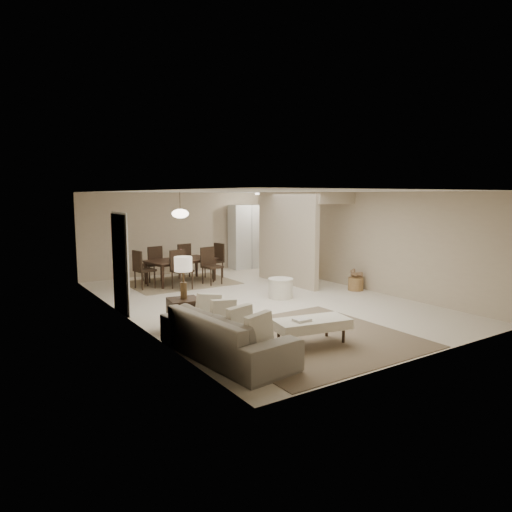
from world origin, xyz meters
TOP-DOWN VIEW (x-y plane):
  - floor at (0.00, 0.00)m, footprint 9.00×9.00m
  - ceiling at (0.00, 0.00)m, footprint 9.00×9.00m
  - back_wall at (0.00, 4.50)m, footprint 6.00×0.00m
  - left_wall at (-3.00, 0.00)m, footprint 0.00×9.00m
  - right_wall at (3.00, 0.00)m, footprint 0.00×9.00m
  - partition at (1.80, 1.25)m, footprint 0.15×2.50m
  - doorway at (-2.97, 0.60)m, footprint 0.04×0.90m
  - pantry_cabinet at (2.35, 4.15)m, footprint 1.20×0.55m
  - flush_light at (2.30, 3.20)m, footprint 0.44×0.44m
  - living_rug at (-0.83, -2.86)m, footprint 3.20×3.20m
  - sofa at (-2.45, -2.86)m, footprint 2.48×1.18m
  - ottoman_bench at (-1.03, -3.16)m, footprint 1.31×0.78m
  - side_table at (-2.40, -1.26)m, footprint 0.60×0.60m
  - table_lamp at (-2.40, -1.26)m, footprint 0.32×0.32m
  - round_pouf at (0.60, -0.10)m, footprint 0.60×0.60m
  - wicker_basket at (2.73, -0.45)m, footprint 0.51×0.51m
  - dining_rug at (-0.59, 2.91)m, footprint 2.80×2.10m
  - dining_table at (-0.59, 2.91)m, footprint 2.03×1.36m
  - dining_chairs at (-0.59, 2.91)m, footprint 2.76×2.18m
  - vase at (-0.59, 2.91)m, footprint 0.14×0.14m
  - yellow_mat at (2.70, 1.56)m, footprint 1.03×0.76m
  - pendant_light at (-0.59, 2.91)m, footprint 0.46×0.46m

SIDE VIEW (x-z plane):
  - floor at x=0.00m, z-range 0.00..0.00m
  - living_rug at x=-0.83m, z-range 0.00..0.01m
  - dining_rug at x=-0.59m, z-range 0.00..0.01m
  - yellow_mat at x=2.70m, z-range 0.00..0.01m
  - wicker_basket at x=2.73m, z-range 0.00..0.33m
  - round_pouf at x=0.60m, z-range 0.00..0.46m
  - side_table at x=-2.40m, z-range 0.00..0.58m
  - dining_table at x=-0.59m, z-range 0.00..0.66m
  - sofa at x=-2.45m, z-range 0.00..0.70m
  - ottoman_bench at x=-1.03m, z-range 0.13..0.57m
  - dining_chairs at x=-0.59m, z-range 0.00..1.01m
  - vase at x=-0.59m, z-range 0.66..0.80m
  - doorway at x=-2.97m, z-range 0.00..2.04m
  - pantry_cabinet at x=2.35m, z-range 0.00..2.10m
  - table_lamp at x=-2.40m, z-range 0.76..1.52m
  - back_wall at x=0.00m, z-range -1.75..4.25m
  - left_wall at x=-3.00m, z-range -3.25..5.75m
  - right_wall at x=3.00m, z-range -3.25..5.75m
  - partition at x=1.80m, z-range 0.00..2.50m
  - pendant_light at x=-0.59m, z-range 1.57..2.27m
  - flush_light at x=2.30m, z-range 2.44..2.48m
  - ceiling at x=0.00m, z-range 2.50..2.50m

